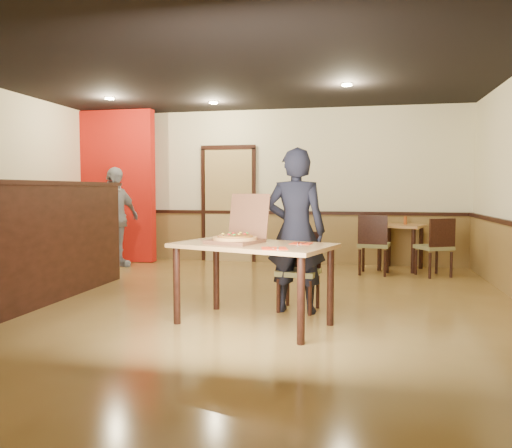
{
  "coord_description": "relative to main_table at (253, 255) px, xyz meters",
  "views": [
    {
      "loc": [
        1.58,
        -5.57,
        1.35
      ],
      "look_at": [
        0.43,
        0.0,
        0.95
      ],
      "focal_mm": 35.0,
      "sensor_mm": 36.0,
      "label": 1
    }
  ],
  "objects": [
    {
      "name": "napkin_near",
      "position": [
        0.28,
        -0.38,
        0.11
      ],
      "size": [
        0.27,
        0.27,
        0.01
      ],
      "rotation": [
        0.0,
        0.0,
        0.25
      ],
      "color": "red",
      "rests_on": "main_table"
    },
    {
      "name": "diner",
      "position": [
        0.35,
        0.59,
        0.19
      ],
      "size": [
        0.67,
        0.45,
        1.79
      ],
      "primitive_type": "imported",
      "rotation": [
        0.0,
        0.0,
        3.11
      ],
      "color": "black",
      "rests_on": "floor"
    },
    {
      "name": "wall_back",
      "position": [
        -0.57,
        4.28,
        0.7
      ],
      "size": [
        7.0,
        0.0,
        7.0
      ],
      "primitive_type": "plane",
      "rotation": [
        1.57,
        0.0,
        0.0
      ],
      "color": "#F0E8BC",
      "rests_on": "floor"
    },
    {
      "name": "chair_rail_back",
      "position": [
        -0.57,
        4.23,
        0.22
      ],
      "size": [
        7.0,
        0.06,
        0.06
      ],
      "primitive_type": "cube",
      "color": "black",
      "rests_on": "wall_back"
    },
    {
      "name": "red_accent_panel",
      "position": [
        -3.47,
        3.78,
        0.7
      ],
      "size": [
        1.6,
        0.2,
        2.78
      ],
      "primitive_type": "cube",
      "color": "red",
      "rests_on": "floor"
    },
    {
      "name": "back_door",
      "position": [
        -1.37,
        4.24,
        0.35
      ],
      "size": [
        0.9,
        0.06,
        2.1
      ],
      "primitive_type": "cube",
      "color": "tan",
      "rests_on": "wall_back"
    },
    {
      "name": "wainscot_back",
      "position": [
        -0.57,
        4.25,
        -0.25
      ],
      "size": [
        7.0,
        0.04,
        0.9
      ],
      "primitive_type": "cube",
      "color": "olive",
      "rests_on": "floor"
    },
    {
      "name": "floor",
      "position": [
        -0.57,
        0.78,
        -0.7
      ],
      "size": [
        7.0,
        7.0,
        0.0
      ],
      "primitive_type": "plane",
      "color": "#A37E3F",
      "rests_on": "ground"
    },
    {
      "name": "booth_partition",
      "position": [
        -2.57,
        0.58,
        0.03
      ],
      "size": [
        0.2,
        3.1,
        1.44
      ],
      "color": "black",
      "rests_on": "floor"
    },
    {
      "name": "passerby",
      "position": [
        -3.1,
        3.1,
        0.16
      ],
      "size": [
        0.79,
        1.1,
        1.73
      ],
      "primitive_type": "imported",
      "rotation": [
        0.0,
        0.0,
        1.16
      ],
      "color": "gray",
      "rests_on": "floor"
    },
    {
      "name": "condiment",
      "position": [
        1.79,
        3.87,
        0.13
      ],
      "size": [
        0.05,
        0.05,
        0.14
      ],
      "primitive_type": "cylinder",
      "color": "#9A471C",
      "rests_on": "side_table"
    },
    {
      "name": "spot_c",
      "position": [
        0.83,
        2.28,
        2.08
      ],
      "size": [
        0.14,
        0.14,
        0.02
      ],
      "primitive_type": "cylinder",
      "color": "#F5EAAB",
      "rests_on": "ceiling"
    },
    {
      "name": "diner_chair",
      "position": [
        0.38,
        0.73,
        -0.23
      ],
      "size": [
        0.49,
        0.49,
        0.87
      ],
      "rotation": [
        0.0,
        0.0,
        -0.15
      ],
      "color": "olive",
      "rests_on": "floor"
    },
    {
      "name": "pizza",
      "position": [
        -0.19,
        0.01,
        0.16
      ],
      "size": [
        0.54,
        0.54,
        0.03
      ],
      "primitive_type": "cylinder",
      "rotation": [
        0.0,
        0.0,
        0.25
      ],
      "color": "#D2964C",
      "rests_on": "pizza_box"
    },
    {
      "name": "side_table",
      "position": [
        1.72,
        3.83,
        -0.12
      ],
      "size": [
        0.9,
        0.9,
        0.76
      ],
      "rotation": [
        0.0,
        0.0,
        -0.34
      ],
      "color": "#B4824B",
      "rests_on": "floor"
    },
    {
      "name": "side_chair_right",
      "position": [
        2.2,
        3.22,
        -0.21
      ],
      "size": [
        0.6,
        0.6,
        0.91
      ],
      "rotation": [
        0.0,
        0.0,
        3.6
      ],
      "color": "olive",
      "rests_on": "floor"
    },
    {
      "name": "ceiling",
      "position": [
        -0.57,
        0.78,
        2.1
      ],
      "size": [
        7.0,
        7.0,
        0.0
      ],
      "primitive_type": "plane",
      "rotation": [
        3.14,
        0.0,
        0.0
      ],
      "color": "black",
      "rests_on": "wall_back"
    },
    {
      "name": "spot_a",
      "position": [
        -2.87,
        2.58,
        2.08
      ],
      "size": [
        0.14,
        0.14,
        0.02
      ],
      "primitive_type": "cylinder",
      "color": "#F5EAAB",
      "rests_on": "ceiling"
    },
    {
      "name": "napkin_far",
      "position": [
        0.47,
        0.08,
        0.11
      ],
      "size": [
        0.23,
        0.23,
        0.01
      ],
      "rotation": [
        0.0,
        0.0,
        -0.13
      ],
      "color": "red",
      "rests_on": "main_table"
    },
    {
      "name": "pizza_box",
      "position": [
        -0.17,
        0.06,
        0.17
      ],
      "size": [
        0.61,
        0.66,
        0.49
      ],
      "rotation": [
        0.0,
        0.0,
        -0.32
      ],
      "color": "brown",
      "rests_on": "main_table"
    },
    {
      "name": "main_table",
      "position": [
        0.0,
        0.0,
        0.0
      ],
      "size": [
        1.71,
        1.29,
        0.81
      ],
      "rotation": [
        0.0,
        0.0,
        -0.31
      ],
      "color": "#B4824B",
      "rests_on": "floor"
    },
    {
      "name": "spot_b",
      "position": [
        -1.37,
        3.28,
        2.08
      ],
      "size": [
        0.14,
        0.14,
        0.02
      ],
      "primitive_type": "cylinder",
      "color": "#F5EAAB",
      "rests_on": "ceiling"
    },
    {
      "name": "side_chair_left",
      "position": [
        1.26,
        3.21,
        -0.19
      ],
      "size": [
        0.53,
        0.53,
        0.94
      ],
      "rotation": [
        0.0,
        0.0,
        2.99
      ],
      "color": "olive",
      "rests_on": "floor"
    }
  ]
}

